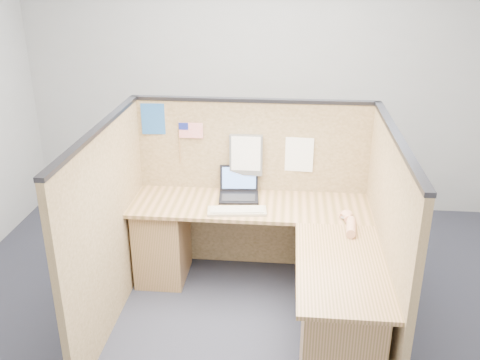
# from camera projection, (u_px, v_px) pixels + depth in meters

# --- Properties ---
(floor) EXTENTS (5.00, 5.00, 0.00)m
(floor) POSITION_uv_depth(u_px,v_px,m) (242.00, 330.00, 4.03)
(floor) COLOR #20222D
(floor) RESTS_ON ground
(wall_back) EXTENTS (5.00, 0.00, 5.00)m
(wall_back) POSITION_uv_depth(u_px,v_px,m) (262.00, 81.00, 5.55)
(wall_back) COLOR #AAACB0
(wall_back) RESTS_ON floor
(cubicle_partitions) EXTENTS (2.06, 1.83, 1.53)m
(cubicle_partitions) POSITION_uv_depth(u_px,v_px,m) (247.00, 213.00, 4.12)
(cubicle_partitions) COLOR brown
(cubicle_partitions) RESTS_ON floor
(l_desk) EXTENTS (1.95, 1.75, 0.73)m
(l_desk) POSITION_uv_depth(u_px,v_px,m) (269.00, 266.00, 4.12)
(l_desk) COLOR brown
(l_desk) RESTS_ON floor
(laptop) EXTENTS (0.35, 0.34, 0.24)m
(laptop) POSITION_uv_depth(u_px,v_px,m) (240.00, 189.00, 4.50)
(laptop) COLOR black
(laptop) RESTS_ON l_desk
(keyboard) EXTENTS (0.48, 0.21, 0.03)m
(keyboard) POSITION_uv_depth(u_px,v_px,m) (237.00, 211.00, 4.22)
(keyboard) COLOR gray
(keyboard) RESTS_ON l_desk
(mouse) EXTENTS (0.11, 0.07, 0.04)m
(mouse) POSITION_uv_depth(u_px,v_px,m) (347.00, 217.00, 4.11)
(mouse) COLOR #B7B8BC
(mouse) RESTS_ON l_desk
(hand_forearm) EXTENTS (0.11, 0.37, 0.08)m
(hand_forearm) POSITION_uv_depth(u_px,v_px,m) (350.00, 223.00, 3.98)
(hand_forearm) COLOR tan
(hand_forearm) RESTS_ON l_desk
(blue_poster) EXTENTS (0.20, 0.02, 0.27)m
(blue_poster) POSITION_uv_depth(u_px,v_px,m) (153.00, 119.00, 4.47)
(blue_poster) COLOR #215399
(blue_poster) RESTS_ON cubicle_partitions
(american_flag) EXTENTS (0.21, 0.01, 0.36)m
(american_flag) POSITION_uv_depth(u_px,v_px,m) (188.00, 132.00, 4.48)
(american_flag) COLOR olive
(american_flag) RESTS_ON cubicle_partitions
(file_holder) EXTENTS (0.28, 0.05, 0.35)m
(file_holder) POSITION_uv_depth(u_px,v_px,m) (246.00, 155.00, 4.49)
(file_holder) COLOR slate
(file_holder) RESTS_ON cubicle_partitions
(paper_left) EXTENTS (0.20, 0.02, 0.26)m
(paper_left) POSITION_uv_depth(u_px,v_px,m) (244.00, 151.00, 4.51)
(paper_left) COLOR white
(paper_left) RESTS_ON cubicle_partitions
(paper_right) EXTENTS (0.23, 0.02, 0.30)m
(paper_right) POSITION_uv_depth(u_px,v_px,m) (299.00, 155.00, 4.47)
(paper_right) COLOR white
(paper_right) RESTS_ON cubicle_partitions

